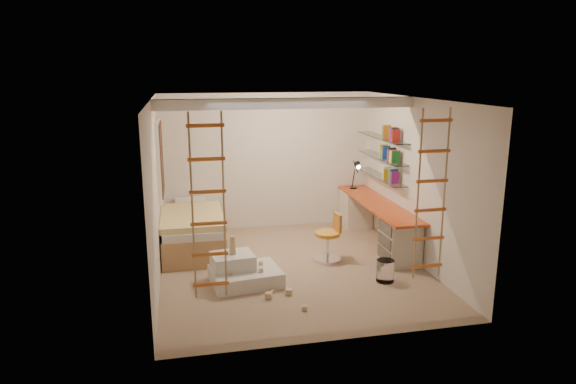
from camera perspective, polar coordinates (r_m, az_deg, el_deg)
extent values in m
plane|color=#9C8264|center=(8.09, 0.45, -8.44)|extent=(4.50, 4.50, 0.00)
cube|color=white|center=(7.82, 0.00, 9.82)|extent=(4.00, 0.18, 0.16)
cube|color=white|center=(8.95, -14.11, 3.62)|extent=(0.06, 1.15, 1.35)
cube|color=#4C2D1E|center=(8.95, -13.85, 3.63)|extent=(0.02, 1.00, 1.20)
cylinder|color=white|center=(7.68, 10.75, -8.60)|extent=(0.26, 0.26, 0.32)
cube|color=#D14818|center=(9.11, 9.93, -1.29)|extent=(0.55, 2.80, 0.04)
cube|color=beige|center=(10.20, 7.55, -1.80)|extent=(0.52, 0.55, 0.71)
cube|color=beige|center=(8.34, 12.38, -5.48)|extent=(0.52, 0.55, 0.71)
cube|color=#4C4742|center=(8.16, 10.74, -3.95)|extent=(0.02, 0.50, 0.18)
cube|color=#4C4742|center=(8.22, 10.67, -5.41)|extent=(0.02, 0.50, 0.18)
cube|color=#4C4742|center=(8.30, 10.61, -6.85)|extent=(0.02, 0.50, 0.18)
cube|color=white|center=(9.34, 10.20, 1.71)|extent=(0.25, 1.80, 0.01)
cube|color=white|center=(9.28, 10.29, 3.83)|extent=(0.25, 1.80, 0.01)
cube|color=white|center=(9.23, 10.38, 5.97)|extent=(0.25, 1.80, 0.01)
cube|color=#AD7F51|center=(9.00, -10.55, -4.85)|extent=(1.00, 2.00, 0.45)
cube|color=white|center=(8.92, -10.63, -3.11)|extent=(0.95, 1.95, 0.12)
cube|color=gold|center=(8.74, -10.63, -2.69)|extent=(1.02, 1.60, 0.10)
cube|color=white|center=(9.66, -10.81, -1.10)|extent=(0.55, 0.35, 0.12)
cylinder|color=black|center=(10.13, 7.26, 0.47)|extent=(0.14, 0.14, 0.02)
cylinder|color=black|center=(10.09, 7.29, 1.52)|extent=(0.02, 0.15, 0.36)
cylinder|color=black|center=(9.95, 7.52, 2.82)|extent=(0.02, 0.27, 0.20)
cone|color=black|center=(9.83, 7.77, 2.97)|extent=(0.12, 0.14, 0.15)
cylinder|color=#FFEABF|center=(9.80, 7.84, 2.76)|extent=(0.08, 0.04, 0.08)
cylinder|color=gold|center=(8.26, 4.41, -4.64)|extent=(0.42, 0.42, 0.06)
cube|color=#BC6F24|center=(8.26, 5.51, -3.34)|extent=(0.05, 0.31, 0.29)
cylinder|color=silver|center=(8.33, 4.39, -5.97)|extent=(0.05, 0.05, 0.41)
cylinder|color=silver|center=(8.41, 4.36, -7.43)|extent=(0.48, 0.48, 0.05)
cube|color=silver|center=(7.53, -4.72, -9.31)|extent=(1.05, 0.87, 0.21)
cube|color=silver|center=(7.51, -6.16, -7.63)|extent=(0.65, 0.55, 0.21)
cube|color=#CCB284|center=(7.46, -6.19, -6.58)|extent=(0.09, 0.09, 0.08)
cube|color=#CCB284|center=(7.44, -6.21, -6.03)|extent=(0.08, 0.08, 0.07)
cube|color=#CCB284|center=(7.41, -6.22, -5.34)|extent=(0.07, 0.07, 0.12)
cube|color=#CCB284|center=(7.37, -3.04, -8.64)|extent=(0.06, 0.06, 0.06)
cube|color=#CCB284|center=(7.62, -3.06, -7.88)|extent=(0.06, 0.06, 0.06)
cube|color=#CCB284|center=(7.29, -6.45, -8.96)|extent=(0.06, 0.06, 0.06)
cube|color=#CCB284|center=(7.22, -1.76, -10.94)|extent=(0.07, 0.07, 0.07)
cube|color=#CCB284|center=(7.18, 0.09, -11.08)|extent=(0.07, 0.07, 0.07)
cube|color=#CCB284|center=(7.07, -2.17, -11.48)|extent=(0.07, 0.07, 0.07)
cube|color=#CCB284|center=(6.75, 1.86, -12.73)|extent=(0.07, 0.07, 0.07)
cube|color=#8C1E7F|center=(9.32, 10.23, 2.41)|extent=(0.14, 0.46, 0.22)
cube|color=#194CA5|center=(9.26, 10.32, 4.54)|extent=(0.14, 0.70, 0.22)
cube|color=orange|center=(9.21, 10.41, 6.69)|extent=(0.14, 0.46, 0.22)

